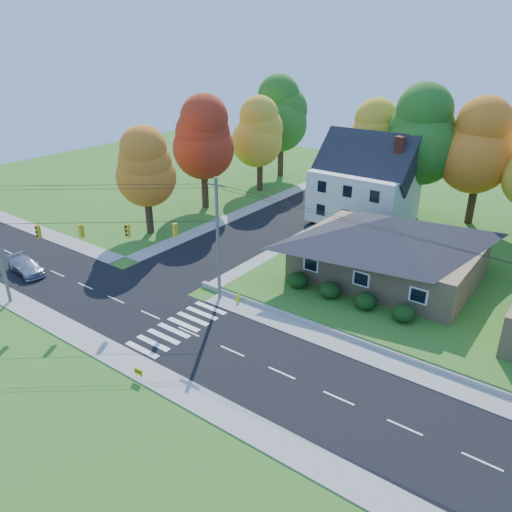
{
  "coord_description": "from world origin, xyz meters",
  "views": [
    {
      "loc": [
        21.94,
        -21.59,
        19.44
      ],
      "look_at": [
        0.08,
        8.0,
        3.13
      ],
      "focal_mm": 35.0,
      "sensor_mm": 36.0,
      "label": 1
    }
  ],
  "objects": [
    {
      "name": "tree_west_1",
      "position": [
        -18.0,
        22.0,
        8.46
      ],
      "size": [
        7.28,
        7.28,
        13.56
      ],
      "color": "#3F2A19",
      "rests_on": "ground"
    },
    {
      "name": "tree_lot_1",
      "position": [
        4.0,
        33.0,
        9.61
      ],
      "size": [
        7.84,
        7.84,
        14.6
      ],
      "color": "#3F2A19",
      "rests_on": "lawn"
    },
    {
      "name": "fire_hydrant",
      "position": [
        0.12,
        5.57,
        0.33
      ],
      "size": [
        0.39,
        0.31,
        0.69
      ],
      "color": "#F9F100",
      "rests_on": "ground"
    },
    {
      "name": "yard_sign",
      "position": [
        1.29,
        -5.77,
        0.58
      ],
      "size": [
        0.65,
        0.09,
        0.82
      ],
      "color": "black",
      "rests_on": "ground"
    },
    {
      "name": "ranch_house",
      "position": [
        8.0,
        16.0,
        3.27
      ],
      "size": [
        14.6,
        10.6,
        5.4
      ],
      "color": "tan",
      "rests_on": "lawn"
    },
    {
      "name": "road_main",
      "position": [
        0.0,
        0.0,
        0.01
      ],
      "size": [
        90.0,
        8.0,
        0.02
      ],
      "primitive_type": "cube",
      "color": "black",
      "rests_on": "ground"
    },
    {
      "name": "tree_west_3",
      "position": [
        -19.0,
        40.0,
        9.11
      ],
      "size": [
        7.84,
        7.84,
        14.6
      ],
      "color": "#3F2A19",
      "rests_on": "ground"
    },
    {
      "name": "tree_west_0",
      "position": [
        -17.0,
        12.0,
        7.15
      ],
      "size": [
        6.16,
        6.16,
        11.47
      ],
      "color": "#3F2A19",
      "rests_on": "ground"
    },
    {
      "name": "lawn",
      "position": [
        13.0,
        21.0,
        0.25
      ],
      "size": [
        30.0,
        30.0,
        0.5
      ],
      "primitive_type": "cube",
      "color": "#3D7923",
      "rests_on": "ground"
    },
    {
      "name": "silver_sedan",
      "position": [
        -18.3,
        -1.52,
        0.68
      ],
      "size": [
        4.73,
        2.43,
        1.31
      ],
      "primitive_type": "imported",
      "rotation": [
        0.0,
        0.0,
        1.43
      ],
      "color": "#A1A2B2",
      "rests_on": "road_main"
    },
    {
      "name": "traffic_infrastructure",
      "position": [
        -0.15,
        1.35,
        5.15
      ],
      "size": [
        38.1,
        10.66,
        10.0
      ],
      "color": "#666059",
      "rests_on": "ground"
    },
    {
      "name": "ground",
      "position": [
        0.0,
        0.0,
        0.0
      ],
      "size": [
        120.0,
        120.0,
        0.0
      ],
      "primitive_type": "plane",
      "color": "#3D7923"
    },
    {
      "name": "colonial_house",
      "position": [
        0.04,
        28.0,
        4.58
      ],
      "size": [
        10.4,
        8.4,
        9.6
      ],
      "color": "silver",
      "rests_on": "lawn"
    },
    {
      "name": "tree_lot_2",
      "position": [
        10.0,
        34.0,
        8.96
      ],
      "size": [
        7.28,
        7.28,
        13.56
      ],
      "color": "#3F2A19",
      "rests_on": "lawn"
    },
    {
      "name": "hedge_row",
      "position": [
        7.5,
        9.8,
        1.14
      ],
      "size": [
        10.7,
        1.7,
        1.27
      ],
      "color": "#163A10",
      "rests_on": "lawn"
    },
    {
      "name": "tree_lot_0",
      "position": [
        -2.0,
        34.0,
        8.31
      ],
      "size": [
        6.72,
        6.72,
        12.51
      ],
      "color": "#3F2A19",
      "rests_on": "lawn"
    },
    {
      "name": "sidewalk_north",
      "position": [
        0.0,
        5.0,
        0.04
      ],
      "size": [
        90.0,
        2.0,
        0.08
      ],
      "primitive_type": "cube",
      "color": "#9C9A90",
      "rests_on": "ground"
    },
    {
      "name": "sidewalk_south",
      "position": [
        0.0,
        -5.0,
        0.04
      ],
      "size": [
        90.0,
        2.0,
        0.08
      ],
      "primitive_type": "cube",
      "color": "#9C9A90",
      "rests_on": "ground"
    },
    {
      "name": "road_cross",
      "position": [
        -8.0,
        26.0,
        0.01
      ],
      "size": [
        8.0,
        44.0,
        0.02
      ],
      "primitive_type": "cube",
      "color": "black",
      "rests_on": "ground"
    },
    {
      "name": "white_car",
      "position": [
        -8.96,
        35.55,
        0.81
      ],
      "size": [
        1.69,
        4.81,
        1.58
      ],
      "primitive_type": "imported",
      "rotation": [
        0.0,
        0.0,
        0.0
      ],
      "color": "white",
      "rests_on": "road_cross"
    },
    {
      "name": "tree_west_2",
      "position": [
        -17.0,
        32.0,
        7.81
      ],
      "size": [
        6.72,
        6.72,
        12.51
      ],
      "color": "#3F2A19",
      "rests_on": "ground"
    }
  ]
}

